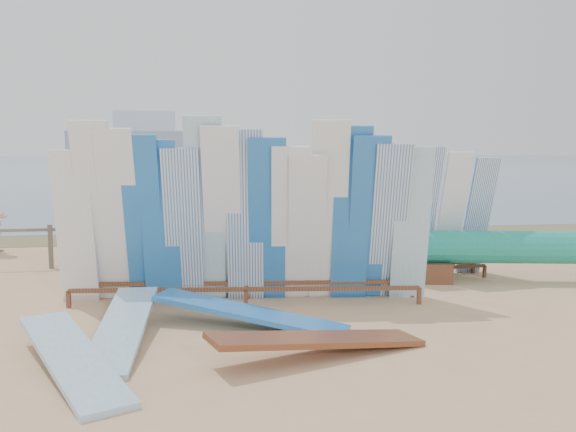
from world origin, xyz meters
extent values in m
plane|color=tan|center=(0.00, 0.00, 0.00)|extent=(160.00, 160.00, 0.00)
cube|color=slate|center=(0.00, 128.00, 0.00)|extent=(320.00, 240.00, 0.02)
cube|color=olive|center=(0.00, 7.20, 0.00)|extent=(40.00, 2.60, 0.01)
cube|color=#999EA3|center=(-12.00, 180.00, 4.02)|extent=(45.00, 8.00, 8.00)
cube|color=silver|center=(-12.00, 180.00, 11.02)|extent=(18.00, 6.00, 6.00)
cube|color=#706554|center=(0.00, 3.00, 0.80)|extent=(12.00, 0.06, 0.06)
cube|color=#706554|center=(-2.00, 3.00, 0.45)|extent=(0.08, 0.08, 0.90)
cube|color=#706554|center=(0.00, 3.00, 0.45)|extent=(0.08, 0.08, 0.90)
cube|color=#706554|center=(2.00, 3.00, 0.45)|extent=(0.08, 0.08, 0.90)
cube|color=#706554|center=(4.00, 3.00, 0.45)|extent=(0.08, 0.08, 0.90)
cube|color=#706554|center=(6.00, 3.00, 0.45)|extent=(0.08, 0.08, 0.90)
cube|color=brown|center=(1.65, -0.66, 0.26)|extent=(5.41, 0.72, 0.06)
cube|color=brown|center=(1.71, -0.20, 0.26)|extent=(5.41, 0.72, 0.06)
cube|color=white|center=(-0.95, -0.11, 1.21)|extent=(0.63, 0.57, 2.42)
cube|color=white|center=(-0.60, -0.15, 1.43)|extent=(0.67, 0.89, 2.86)
cube|color=white|center=(-0.25, -0.19, 1.37)|extent=(0.67, 0.91, 2.74)
cube|color=blue|center=(0.10, -0.24, 1.32)|extent=(0.66, 0.83, 2.65)
cube|color=blue|center=(0.36, -0.27, 1.29)|extent=(0.64, 0.65, 2.57)
cube|color=white|center=(0.71, -0.31, 1.23)|extent=(0.65, 0.72, 2.45)
cube|color=#87B8D8|center=(1.06, -0.35, 1.46)|extent=(0.66, 0.82, 2.93)
cube|color=white|center=(1.32, -0.39, 1.39)|extent=(0.68, 0.98, 2.78)
cube|color=white|center=(1.67, -0.43, 1.37)|extent=(0.65, 0.70, 2.73)
cube|color=blue|center=(2.02, -0.47, 1.30)|extent=(0.66, 0.77, 2.61)
cube|color=white|center=(2.37, -0.52, 1.24)|extent=(0.67, 0.85, 2.47)
cube|color=white|center=(2.63, -0.55, 1.17)|extent=(0.67, 0.90, 2.35)
cube|color=white|center=(2.98, -0.59, 1.43)|extent=(0.67, 0.84, 2.87)
cube|color=blue|center=(3.33, -0.63, 1.39)|extent=(0.65, 0.72, 2.78)
cube|color=blue|center=(3.59, -0.67, 1.32)|extent=(0.67, 0.87, 2.64)
cube|color=white|center=(3.94, -0.71, 1.26)|extent=(0.67, 0.90, 2.52)
cube|color=#87B8D8|center=(4.29, -0.75, 1.23)|extent=(0.64, 0.62, 2.47)
cube|color=brown|center=(5.44, 0.67, 0.23)|extent=(1.81, 0.21, 0.05)
cube|color=brown|center=(5.40, 1.06, 0.23)|extent=(1.81, 0.21, 0.05)
cube|color=white|center=(4.57, 0.79, 1.04)|extent=(0.54, 0.58, 2.08)
cube|color=white|center=(5.14, 0.84, 1.24)|extent=(0.55, 0.72, 2.49)
cube|color=white|center=(5.70, 0.89, 1.19)|extent=(0.56, 0.74, 2.39)
cube|color=white|center=(6.26, 0.94, 1.14)|extent=(0.56, 0.75, 2.28)
cube|color=brown|center=(5.28, 0.55, 0.18)|extent=(0.62, 0.70, 0.37)
cylinder|color=teal|center=(7.07, 0.18, 0.65)|extent=(4.50, 1.51, 0.61)
cone|color=teal|center=(4.38, 0.74, 0.65)|extent=(1.31, 0.80, 0.57)
cube|color=brown|center=(3.28, 0.97, 0.74)|extent=(1.03, 0.82, 0.05)
cube|color=white|center=(3.28, 0.97, 1.01)|extent=(0.49, 0.13, 0.43)
cube|color=blue|center=(1.60, -1.84, 0.00)|extent=(2.67, 1.66, 0.41)
cube|color=brown|center=(2.29, -3.10, 0.00)|extent=(2.74, 1.31, 0.40)
cube|color=#87B8D8|center=(-0.05, -2.20, 0.00)|extent=(0.75, 2.72, 0.40)
cube|color=#87B8D8|center=(-0.48, -3.19, 0.00)|extent=(1.64, 2.68, 0.34)
cube|color=red|center=(-0.15, 3.85, 0.34)|extent=(0.61, 0.56, 0.05)
cube|color=red|center=(-0.17, 4.10, 0.63)|extent=(0.58, 0.20, 0.57)
cube|color=red|center=(2.13, 4.14, 0.29)|extent=(0.53, 0.49, 0.05)
cube|color=red|center=(2.12, 4.36, 0.55)|extent=(0.51, 0.18, 0.50)
cube|color=red|center=(2.15, 4.14, 0.57)|extent=(0.71, 0.89, 0.57)
cube|color=red|center=(2.27, 4.43, 0.93)|extent=(0.50, 0.33, 0.36)
imported|color=#8C6042|center=(4.62, 6.38, 0.86)|extent=(0.62, 0.71, 1.72)
imported|color=tan|center=(-1.44, 5.22, 0.90)|extent=(1.07, 1.22, 1.79)
imported|color=tan|center=(6.97, 5.62, 0.93)|extent=(0.61, 1.25, 1.87)
imported|color=#8C6042|center=(4.71, 3.91, 0.91)|extent=(0.84, 1.16, 1.81)
imported|color=beige|center=(1.01, 6.17, 0.86)|extent=(1.61, 1.32, 1.72)
imported|color=#8C6042|center=(1.51, 4.07, 0.86)|extent=(0.71, 1.09, 1.73)
imported|color=tan|center=(5.81, 6.41, 0.88)|extent=(0.85, 1.24, 1.77)
imported|color=beige|center=(2.52, 5.17, 0.92)|extent=(0.46, 0.91, 1.85)
camera|label=1|loc=(0.81, -9.91, 2.41)|focal=38.00mm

